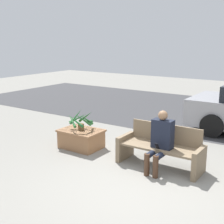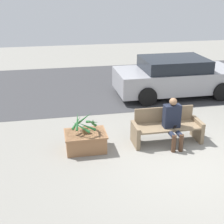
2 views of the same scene
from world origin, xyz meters
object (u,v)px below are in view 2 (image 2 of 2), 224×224
bench (166,127)px  parked_car (175,76)px  potted_plant (85,124)px  person_seated (173,121)px  planter_box (86,141)px

bench → parked_car: size_ratio=0.41×
potted_plant → bench: bearing=1.8°
person_seated → parked_car: 3.83m
parked_car → potted_plant: bearing=-136.0°
person_seated → planter_box: person_seated is taller
person_seated → parked_car: parked_car is taller
bench → potted_plant: bearing=-178.2°
bench → person_seated: 0.32m
person_seated → potted_plant: (-2.05, 0.13, 0.04)m
potted_plant → parked_car: 4.90m
potted_plant → planter_box: bearing=139.4°
planter_box → person_seated: bearing=-3.8°
person_seated → planter_box: bearing=176.2°
planter_box → parked_car: (3.53, 3.40, 0.42)m
person_seated → parked_car: size_ratio=0.28×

